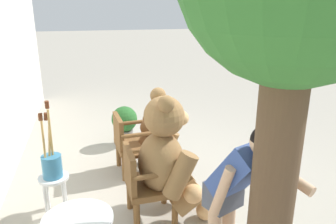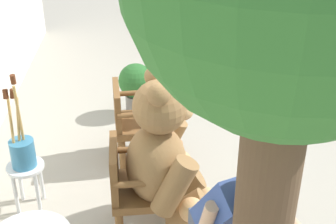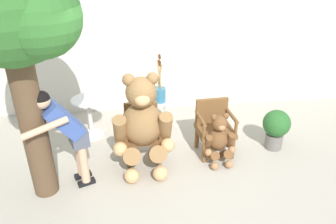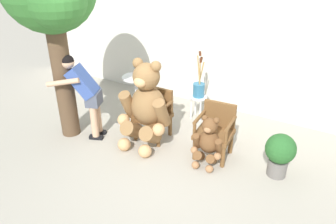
# 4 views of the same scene
# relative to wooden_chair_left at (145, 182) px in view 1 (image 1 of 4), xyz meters

# --- Properties ---
(ground_plane) EXTENTS (60.00, 60.00, 0.00)m
(ground_plane) POSITION_rel_wooden_chair_left_xyz_m (0.57, -0.66, -0.46)
(ground_plane) COLOR #A8A091
(wooden_chair_left) EXTENTS (0.57, 0.53, 0.86)m
(wooden_chair_left) POSITION_rel_wooden_chair_left_xyz_m (0.00, 0.00, 0.00)
(wooden_chair_left) COLOR brown
(wooden_chair_left) RESTS_ON ground
(wooden_chair_right) EXTENTS (0.60, 0.56, 0.86)m
(wooden_chair_right) POSITION_rel_wooden_chair_left_xyz_m (1.14, -0.00, 0.00)
(wooden_chair_right) COLOR brown
(wooden_chair_right) RESTS_ON ground
(teddy_bear_large) EXTENTS (0.89, 0.84, 1.48)m
(teddy_bear_large) POSITION_rel_wooden_chair_left_xyz_m (0.00, -0.26, 0.26)
(teddy_bear_large) COLOR olive
(teddy_bear_large) RESTS_ON ground
(teddy_bear_small) EXTENTS (0.49, 0.47, 0.81)m
(teddy_bear_small) POSITION_rel_wooden_chair_left_xyz_m (1.15, -0.29, -0.07)
(teddy_bear_small) COLOR brown
(teddy_bear_small) RESTS_ON ground
(person_visitor) EXTENTS (0.75, 0.67, 1.49)m
(person_visitor) POSITION_rel_wooden_chair_left_xyz_m (-1.00, -0.59, 0.43)
(person_visitor) COLOR black
(person_visitor) RESTS_ON ground
(white_stool) EXTENTS (0.34, 0.34, 0.46)m
(white_stool) POSITION_rel_wooden_chair_left_xyz_m (0.37, 0.99, -0.11)
(white_stool) COLOR silver
(white_stool) RESTS_ON ground
(brush_bucket) EXTENTS (0.22, 0.22, 0.89)m
(brush_bucket) POSITION_rel_wooden_chair_left_xyz_m (0.37, 1.00, 0.17)
(brush_bucket) COLOR teal
(brush_bucket) RESTS_ON white_stool
(potted_plant) EXTENTS (0.44, 0.44, 0.68)m
(potted_plant) POSITION_rel_wooden_chair_left_xyz_m (2.16, -0.04, -0.07)
(potted_plant) COLOR slate
(potted_plant) RESTS_ON ground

